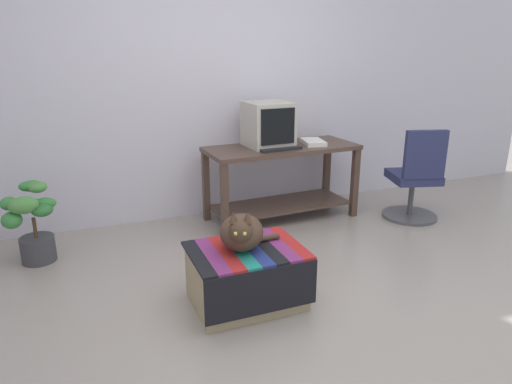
{
  "coord_description": "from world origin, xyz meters",
  "views": [
    {
      "loc": [
        -1.26,
        -2.2,
        1.6
      ],
      "look_at": [
        -0.03,
        0.85,
        0.55
      ],
      "focal_mm": 32.12,
      "sensor_mm": 36.0,
      "label": 1
    }
  ],
  "objects": [
    {
      "name": "back_wall",
      "position": [
        0.0,
        2.05,
        1.3
      ],
      "size": [
        8.0,
        0.1,
        2.6
      ],
      "primitive_type": "cube",
      "color": "silver",
      "rests_on": "ground_plane"
    },
    {
      "name": "office_chair",
      "position": [
        1.69,
        1.09,
        0.39
      ],
      "size": [
        0.52,
        0.53,
        0.89
      ],
      "rotation": [
        0.0,
        0.0,
        2.85
      ],
      "color": "#4C4C51",
      "rests_on": "ground_plane"
    },
    {
      "name": "ottoman_with_blanket",
      "position": [
        -0.33,
        0.27,
        0.19
      ],
      "size": [
        0.71,
        0.55,
        0.38
      ],
      "color": "tan",
      "rests_on": "ground_plane"
    },
    {
      "name": "tv_monitor",
      "position": [
        0.41,
        1.65,
        0.91
      ],
      "size": [
        0.41,
        0.42,
        0.41
      ],
      "rotation": [
        0.0,
        0.0,
        0.04
      ],
      "color": "#BCB7A8",
      "rests_on": "desk"
    },
    {
      "name": "potted_plant",
      "position": [
        -1.63,
        1.43,
        0.31
      ],
      "size": [
        0.39,
        0.35,
        0.62
      ],
      "color": "#3D3D42",
      "rests_on": "ground_plane"
    },
    {
      "name": "ground_plane",
      "position": [
        0.0,
        0.0,
        0.0
      ],
      "size": [
        14.0,
        14.0,
        0.0
      ],
      "primitive_type": "plane",
      "color": "#9E9389"
    },
    {
      "name": "cat",
      "position": [
        -0.36,
        0.28,
        0.5
      ],
      "size": [
        0.47,
        0.42,
        0.29
      ],
      "rotation": [
        0.0,
        0.0,
        -0.39
      ],
      "color": "#473323",
      "rests_on": "ottoman_with_blanket"
    },
    {
      "name": "keyboard",
      "position": [
        0.44,
        1.47,
        0.72
      ],
      "size": [
        0.41,
        0.19,
        0.02
      ],
      "primitive_type": "cube",
      "rotation": [
        0.0,
        0.0,
        0.1
      ],
      "color": "black",
      "rests_on": "desk"
    },
    {
      "name": "desk",
      "position": [
        0.53,
        1.6,
        0.48
      ],
      "size": [
        1.45,
        0.64,
        0.71
      ],
      "rotation": [
        0.0,
        0.0,
        0.04
      ],
      "color": "#4C382D",
      "rests_on": "ground_plane"
    },
    {
      "name": "book",
      "position": [
        0.84,
        1.57,
        0.73
      ],
      "size": [
        0.24,
        0.33,
        0.04
      ],
      "primitive_type": "cube",
      "rotation": [
        0.0,
        0.0,
        -0.2
      ],
      "color": "white",
      "rests_on": "desk"
    }
  ]
}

